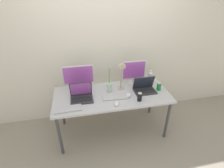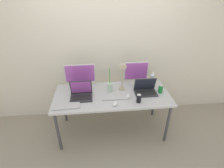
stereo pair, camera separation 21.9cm
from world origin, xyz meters
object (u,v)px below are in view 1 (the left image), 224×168
at_px(laptop_silver, 81,95).
at_px(mouse_by_laptop, 129,95).
at_px(monitor_left, 79,76).
at_px(mouse_by_keyboard, 117,104).
at_px(monitor_center, 134,72).
at_px(keyboard_main, 115,97).
at_px(work_desk, 112,97).
at_px(desk_lamp, 122,71).
at_px(laptop_secondary, 144,88).
at_px(bamboo_vase, 109,87).
at_px(soda_can_by_laptop, 140,97).
at_px(soda_can_near_keyboard, 159,86).
at_px(keyboard_aux, 68,109).
at_px(water_bottle, 150,79).

distance_m(laptop_silver, mouse_by_laptop, 0.70).
bearing_deg(monitor_left, mouse_by_keyboard, -47.16).
height_order(monitor_center, keyboard_main, monitor_center).
height_order(work_desk, desk_lamp, desk_lamp).
bearing_deg(work_desk, laptop_secondary, -0.36).
distance_m(mouse_by_keyboard, mouse_by_laptop, 0.28).
distance_m(laptop_silver, mouse_by_keyboard, 0.53).
xyz_separation_m(mouse_by_laptop, bamboo_vase, (-0.26, 0.19, 0.06)).
bearing_deg(soda_can_by_laptop, monitor_left, 149.12).
relative_size(monitor_left, mouse_by_laptop, 4.29).
bearing_deg(soda_can_near_keyboard, keyboard_main, -174.43).
distance_m(monitor_center, bamboo_vase, 0.50).
height_order(work_desk, keyboard_aux, keyboard_aux).
relative_size(keyboard_main, mouse_by_laptop, 3.46).
bearing_deg(bamboo_vase, water_bottle, 3.52).
height_order(laptop_secondary, bamboo_vase, bamboo_vase).
bearing_deg(desk_lamp, monitor_left, 165.88).
relative_size(monitor_center, desk_lamp, 0.80).
relative_size(keyboard_main, soda_can_near_keyboard, 2.98).
bearing_deg(laptop_secondary, desk_lamp, 164.19).
bearing_deg(monitor_center, bamboo_vase, -157.45).
relative_size(work_desk, soda_can_by_laptop, 13.86).
distance_m(mouse_by_laptop, bamboo_vase, 0.33).
bearing_deg(desk_lamp, laptop_secondary, -15.81).
relative_size(work_desk, keyboard_main, 4.65).
height_order(keyboard_main, soda_can_by_laptop, soda_can_by_laptop).
distance_m(water_bottle, desk_lamp, 0.52).
relative_size(mouse_by_laptop, water_bottle, 0.39).
bearing_deg(mouse_by_keyboard, water_bottle, 54.73).
bearing_deg(keyboard_aux, bamboo_vase, 25.76).
bearing_deg(bamboo_vase, laptop_secondary, -9.58).
bearing_deg(monitor_left, soda_can_by_laptop, -30.88).
bearing_deg(water_bottle, monitor_center, 148.40).
bearing_deg(water_bottle, bamboo_vase, -176.48).
relative_size(monitor_left, soda_can_by_laptop, 3.70).
xyz_separation_m(monitor_left, bamboo_vase, (0.45, -0.17, -0.14)).
xyz_separation_m(water_bottle, bamboo_vase, (-0.68, -0.04, -0.05)).
bearing_deg(bamboo_vase, desk_lamp, 1.70).
bearing_deg(mouse_by_laptop, desk_lamp, 111.86).
relative_size(laptop_silver, mouse_by_keyboard, 2.95).
bearing_deg(mouse_by_laptop, keyboard_aux, -166.73).
bearing_deg(keyboard_main, bamboo_vase, 109.93).
bearing_deg(keyboard_aux, soda_can_by_laptop, -1.90).
bearing_deg(monitor_left, work_desk, -28.41).
height_order(monitor_left, desk_lamp, desk_lamp).
relative_size(keyboard_main, desk_lamp, 0.76).
bearing_deg(mouse_by_keyboard, work_desk, 115.47).
xyz_separation_m(laptop_secondary, mouse_by_keyboard, (-0.50, -0.27, -0.04)).
distance_m(laptop_secondary, keyboard_aux, 1.19).
bearing_deg(keyboard_main, water_bottle, 22.88).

